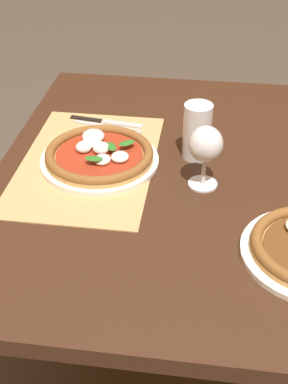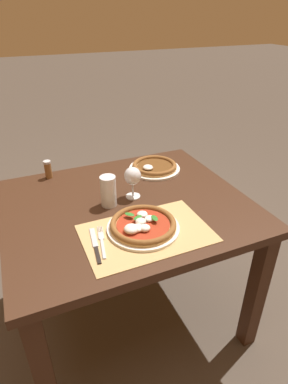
# 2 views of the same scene
# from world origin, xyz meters

# --- Properties ---
(ground_plane) EXTENTS (24.00, 24.00, 0.00)m
(ground_plane) POSITION_xyz_m (0.00, 0.00, 0.00)
(ground_plane) COLOR #473D33
(dining_table) EXTENTS (1.11, 0.94, 0.74)m
(dining_table) POSITION_xyz_m (0.00, 0.00, 0.63)
(dining_table) COLOR #382114
(dining_table) RESTS_ON ground
(paper_placemat) EXTENTS (0.51, 0.33, 0.00)m
(paper_placemat) POSITION_xyz_m (-0.01, -0.25, 0.74)
(paper_placemat) COLOR tan
(paper_placemat) RESTS_ON dining_table
(pizza_near) EXTENTS (0.30, 0.30, 0.05)m
(pizza_near) POSITION_xyz_m (-0.01, -0.22, 0.76)
(pizza_near) COLOR silver
(pizza_near) RESTS_ON paper_placemat
(wine_glass) EXTENTS (0.08, 0.08, 0.16)m
(wine_glass) POSITION_xyz_m (0.05, 0.04, 0.85)
(wine_glass) COLOR silver
(wine_glass) RESTS_ON dining_table
(pint_glass) EXTENTS (0.07, 0.07, 0.15)m
(pint_glass) POSITION_xyz_m (-0.08, 0.02, 0.81)
(pint_glass) COLOR silver
(pint_glass) RESTS_ON dining_table
(fork) EXTENTS (0.06, 0.20, 0.00)m
(fork) POSITION_xyz_m (-0.19, -0.23, 0.75)
(fork) COLOR #B7B7BC
(fork) RESTS_ON paper_placemat
(knife) EXTENTS (0.05, 0.22, 0.01)m
(knife) POSITION_xyz_m (-0.22, -0.24, 0.75)
(knife) COLOR black
(knife) RESTS_ON paper_placemat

